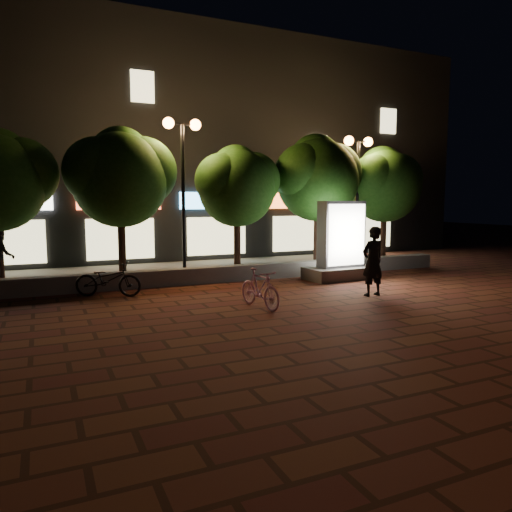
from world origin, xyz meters
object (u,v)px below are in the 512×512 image
scooter_parked (108,279)px  ad_kiosk (341,248)px  tree_right (318,175)px  street_lamp_left (183,157)px  tree_mid (238,183)px  rider (373,261)px  scooter_pink (260,288)px  street_lamp_right (358,167)px  tree_far_right (385,182)px  pedestrian (1,254)px  tree_left (121,174)px

scooter_parked → ad_kiosk: bearing=-64.7°
tree_right → street_lamp_left: bearing=-177.2°
tree_mid → rider: 6.06m
street_lamp_left → ad_kiosk: size_ratio=2.00×
scooter_pink → street_lamp_right: bearing=28.3°
tree_right → street_lamp_left: (-5.36, -0.26, 0.46)m
tree_right → tree_far_right: bearing=-0.0°
street_lamp_right → scooter_pink: 9.04m
scooter_parked → pedestrian: size_ratio=0.94×
tree_far_right → pedestrian: (-14.02, -0.00, -2.34)m
street_lamp_left → pedestrian: (-5.46, 0.26, -3.00)m
tree_left → street_lamp_left: 2.05m
scooter_parked → pedestrian: (-2.70, 2.46, 0.56)m
tree_right → scooter_pink: 7.96m
tree_left → scooter_pink: tree_left is taller
tree_far_right → pedestrian: size_ratio=2.50×
rider → pedestrian: bearing=-33.5°
pedestrian → tree_right: bearing=-95.2°
scooter_pink → pedestrian: (-5.87, 5.41, 0.55)m
rider → scooter_parked: size_ratio=1.06×
tree_mid → street_lamp_left: bearing=-172.7°
rider → scooter_parked: bearing=-27.2°
pedestrian → tree_mid: bearing=-95.2°
tree_far_right → pedestrian: bearing=-180.0°
tree_right → scooter_parked: tree_right is taller
street_lamp_right → ad_kiosk: street_lamp_right is taller
tree_right → scooter_pink: size_ratio=3.18×
scooter_pink → rider: size_ratio=0.84×
street_lamp_right → rider: (-3.16, -5.07, -2.94)m
tree_far_right → rider: (-4.72, -5.33, -2.42)m
street_lamp_right → scooter_pink: bearing=-142.0°
street_lamp_right → pedestrian: bearing=178.8°
tree_right → tree_far_right: size_ratio=1.06×
scooter_parked → tree_right: bearing=-46.9°
street_lamp_left → pedestrian: 6.24m
street_lamp_left → tree_right: bearing=2.8°
tree_far_right → ad_kiosk: size_ratio=1.84×
rider → pedestrian: size_ratio=1.00×
tree_mid → street_lamp_right: street_lamp_right is taller
pedestrian → tree_far_right: bearing=-95.2°
scooter_pink → tree_mid: bearing=63.4°
tree_far_right → street_lamp_left: bearing=-178.2°
scooter_pink → rider: rider is taller
tree_right → ad_kiosk: size_ratio=1.96×
tree_mid → tree_far_right: 6.50m
tree_left → ad_kiosk: size_ratio=1.89×
ad_kiosk → pedestrian: size_ratio=1.36×
pedestrian → scooter_parked: bearing=-137.6°
scooter_pink → scooter_parked: size_ratio=0.89×
pedestrian → tree_left: bearing=-95.2°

